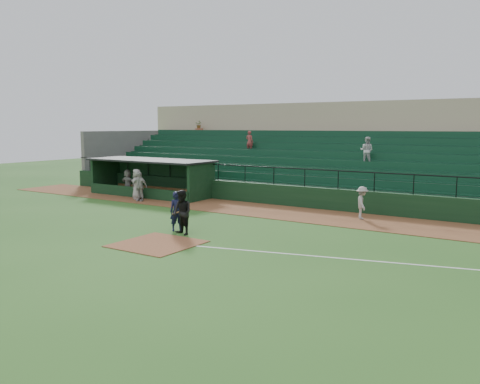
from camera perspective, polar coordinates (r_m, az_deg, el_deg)
The scene contains 12 objects.
ground at distance 20.63m, azimuth -7.60°, elevation -5.40°, with size 90.00×90.00×0.00m, color #27551B.
warning_track at distance 27.09m, azimuth 3.45°, elevation -2.20°, with size 40.00×4.00×0.03m, color brown.
home_plate_dirt at distance 19.90m, azimuth -9.48°, elevation -5.88°, with size 3.00×3.00×0.03m, color brown.
foul_line at distance 17.83m, azimuth 15.26°, elevation -7.67°, with size 18.00×0.09×0.01m, color white.
stadium_structure at distance 34.39m, azimuth 10.45°, elevation 3.61°, with size 38.00×13.08×6.40m.
dugout at distance 33.89m, azimuth -9.70°, elevation 1.93°, with size 8.90×3.20×2.42m.
batter_at_plate at distance 22.10m, azimuth -7.24°, elevation -2.21°, with size 1.16×0.76×1.75m.
umpire at distance 21.28m, azimuth -6.66°, elevation -2.36°, with size 0.93×0.72×1.91m, color black.
runner at distance 25.30m, azimuth 13.83°, elevation -1.21°, with size 1.05×0.60×1.62m, color #A29C98.
dugout_player_a at distance 31.06m, azimuth -11.44°, elevation 0.64°, with size 1.06×0.44×1.81m, color #AAA49F.
dugout_player_b at distance 31.98m, azimuth -11.75°, elevation 0.90°, with size 0.92×0.60×1.89m, color #A39E98.
dugout_player_c at distance 33.93m, azimuth -12.73°, elevation 1.10°, with size 1.59×0.51×1.71m, color gray.
Camera 1 is at (13.11, -15.25, 4.62)m, focal length 37.19 mm.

